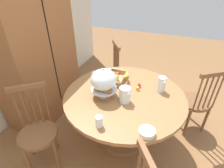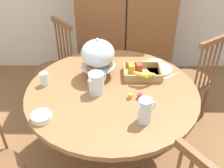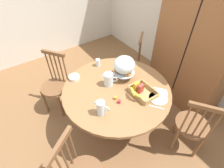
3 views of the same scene
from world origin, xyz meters
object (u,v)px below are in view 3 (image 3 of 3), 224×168
windsor_chair_far_side (130,63)px  china_plate_large (158,98)px  pastry_stand_with_dome (124,66)px  drinking_glass (98,63)px  windsor_chair_facing_door (192,126)px  windsor_chair_near_window (56,86)px  china_plate_small (161,93)px  cereal_basket (141,91)px  cereal_bowl (74,77)px  milk_pitcher (101,108)px  dining_table (116,99)px  wooden_armoire (198,45)px  orange_juice_pitcher (109,80)px

windsor_chair_far_side → china_plate_large: windsor_chair_far_side is taller
pastry_stand_with_dome → drinking_glass: 0.46m
windsor_chair_far_side → windsor_chair_facing_door: bearing=-8.5°
windsor_chair_near_window → china_plate_small: bearing=38.1°
cereal_basket → cereal_bowl: cereal_basket is taller
milk_pitcher → china_plate_large: 0.69m
windsor_chair_near_window → cereal_bowl: (0.33, 0.20, 0.31)m
dining_table → windsor_chair_far_side: (-0.62, 0.75, -0.10)m
windsor_chair_facing_door → china_plate_large: windsor_chair_facing_door is taller
cereal_bowl → windsor_chair_near_window: bearing=-149.2°
dining_table → china_plate_large: size_ratio=6.10×
windsor_chair_facing_door → pastry_stand_with_dome: bearing=-159.7°
wooden_armoire → windsor_chair_near_window: 2.15m
orange_juice_pitcher → china_plate_small: size_ratio=1.14×
pastry_stand_with_dome → china_plate_small: (0.50, 0.19, -0.18)m
wooden_armoire → windsor_chair_facing_door: wooden_armoire is taller
orange_juice_pitcher → cereal_bowl: bearing=-138.7°
windsor_chair_far_side → pastry_stand_with_dome: (0.50, -0.55, 0.49)m
cereal_bowl → wooden_armoire: bearing=69.6°
china_plate_small → drinking_glass: 0.97m
windsor_chair_near_window → pastry_stand_with_dome: pastry_stand_with_dome is taller
windsor_chair_facing_door → china_plate_large: bearing=-148.7°
dining_table → drinking_glass: drinking_glass is taller
windsor_chair_facing_door → milk_pitcher: 1.14m
orange_juice_pitcher → cereal_basket: bearing=31.7°
cereal_basket → drinking_glass: cereal_basket is taller
windsor_chair_near_window → windsor_chair_facing_door: same height
cereal_basket → china_plate_large: size_ratio=1.44×
orange_juice_pitcher → pastry_stand_with_dome: bearing=89.3°
windsor_chair_near_window → cereal_basket: (1.04, 0.73, 0.33)m
cereal_basket → cereal_bowl: size_ratio=2.26×
milk_pitcher → wooden_armoire: bearing=92.3°
pastry_stand_with_dome → cereal_basket: 0.39m
wooden_armoire → windsor_chair_near_window: bearing=-117.1°
milk_pitcher → china_plate_small: size_ratio=1.19×
windsor_chair_far_side → cereal_bowl: size_ratio=6.96×
china_plate_small → drinking_glass: drinking_glass is taller
windsor_chair_facing_door → drinking_glass: (-1.34, -0.48, 0.34)m
wooden_armoire → windsor_chair_far_side: wooden_armoire is taller
milk_pitcher → cereal_bowl: (-0.68, 0.01, -0.06)m
milk_pitcher → china_plate_small: milk_pitcher is taller
windsor_chair_near_window → china_plate_large: windsor_chair_near_window is taller
milk_pitcher → drinking_glass: bearing=150.8°
windsor_chair_facing_door → milk_pitcher: windsor_chair_facing_door is taller
dining_table → china_plate_small: size_ratio=8.95×
cereal_basket → windsor_chair_near_window: bearing=-145.0°
dining_table → cereal_basket: (0.24, 0.18, 0.23)m
windsor_chair_far_side → cereal_bowl: 1.15m
dining_table → windsor_chair_facing_door: bearing=33.7°
cereal_basket → cereal_bowl: bearing=-143.2°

